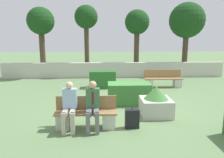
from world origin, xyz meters
name	(u,v)px	position (x,y,z in m)	size (l,w,h in m)	color
ground_plane	(122,104)	(0.00, 0.00, 0.00)	(60.00, 60.00, 0.00)	#607F51
perimeter_wall	(114,70)	(0.00, 5.71, 0.47)	(14.00, 0.30, 0.95)	beige
bench_front	(86,116)	(-1.22, -2.10, 0.34)	(1.74, 0.49, 0.88)	#937047
bench_left_side	(163,80)	(2.37, 2.84, 0.34)	(1.93, 0.49, 0.88)	#937047
person_seated_man	(93,103)	(-1.02, -2.23, 0.76)	(0.38, 0.64, 1.36)	slate
person_seated_woman	(69,104)	(-1.66, -2.24, 0.74)	(0.38, 0.64, 1.35)	#B2A893
hedge_block_near_left	(103,79)	(-0.73, 2.89, 0.42)	(1.31, 0.64, 0.85)	#286028
hedge_block_mid_left	(129,93)	(0.27, 0.09, 0.41)	(1.62, 0.85, 0.81)	#3D7A38
planter_corner_left	(156,102)	(0.99, -1.22, 0.44)	(0.97, 0.97, 0.98)	beige
suitcase	(132,119)	(0.08, -2.19, 0.27)	(0.40, 0.20, 0.74)	black
tree_leftmost	(41,23)	(-4.52, 6.05, 3.37)	(1.68, 1.68, 4.36)	#473828
tree_center_left	(86,20)	(-1.76, 6.59, 3.63)	(1.51, 1.51, 4.56)	#473828
tree_center_right	(137,24)	(1.56, 6.66, 3.34)	(1.62, 1.62, 4.31)	#473828
tree_rightmost	(187,21)	(4.88, 6.65, 3.56)	(2.33, 2.33, 4.79)	#473828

